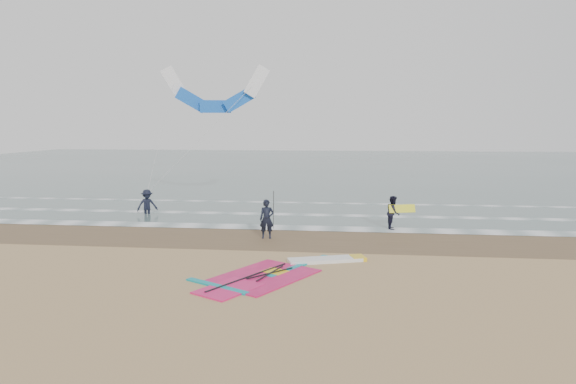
# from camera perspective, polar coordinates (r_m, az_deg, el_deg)

# --- Properties ---
(ground) EXTENTS (120.00, 120.00, 0.00)m
(ground) POSITION_cam_1_polar(r_m,az_deg,el_deg) (17.03, 1.11, -9.56)
(ground) COLOR tan
(ground) RESTS_ON ground
(sea_water) EXTENTS (120.00, 80.00, 0.02)m
(sea_water) POSITION_cam_1_polar(r_m,az_deg,el_deg) (64.43, 5.17, 2.91)
(sea_water) COLOR #47605E
(sea_water) RESTS_ON ground
(wet_sand_band) EXTENTS (120.00, 5.00, 0.01)m
(wet_sand_band) POSITION_cam_1_polar(r_m,az_deg,el_deg) (22.82, 2.54, -5.19)
(wet_sand_band) COLOR brown
(wet_sand_band) RESTS_ON ground
(foam_waterline) EXTENTS (120.00, 9.15, 0.02)m
(foam_waterline) POSITION_cam_1_polar(r_m,az_deg,el_deg) (27.16, 3.20, -3.11)
(foam_waterline) COLOR white
(foam_waterline) RESTS_ON ground
(windsurf_rig) EXTENTS (5.90, 5.59, 0.14)m
(windsurf_rig) POSITION_cam_1_polar(r_m,az_deg,el_deg) (17.62, -0.66, -8.85)
(windsurf_rig) COLOR white
(windsurf_rig) RESTS_ON ground
(person_standing) EXTENTS (0.68, 0.49, 1.74)m
(person_standing) POSITION_cam_1_polar(r_m,az_deg,el_deg) (22.71, -2.38, -3.02)
(person_standing) COLOR black
(person_standing) RESTS_ON ground
(person_walking) EXTENTS (0.71, 0.86, 1.62)m
(person_walking) POSITION_cam_1_polar(r_m,az_deg,el_deg) (25.25, 11.61, -2.25)
(person_walking) COLOR black
(person_walking) RESTS_ON ground
(person_wading) EXTENTS (1.31, 1.17, 1.76)m
(person_wading) POSITION_cam_1_polar(r_m,az_deg,el_deg) (29.92, -15.40, -0.75)
(person_wading) COLOR black
(person_wading) RESTS_ON ground
(held_pole) EXTENTS (0.17, 0.86, 1.82)m
(held_pole) POSITION_cam_1_polar(r_m,az_deg,el_deg) (22.60, -1.63, -2.02)
(held_pole) COLOR black
(held_pole) RESTS_ON ground
(carried_kiteboard) EXTENTS (1.30, 0.51, 0.39)m
(carried_kiteboard) POSITION_cam_1_polar(r_m,az_deg,el_deg) (25.16, 12.55, -1.82)
(carried_kiteboard) COLOR yellow
(carried_kiteboard) RESTS_ON ground
(surf_kite) EXTENTS (6.68, 3.68, 7.44)m
(surf_kite) POSITION_cam_1_polar(r_m,az_deg,el_deg) (31.87, -8.12, 10.71)
(surf_kite) COLOR white
(surf_kite) RESTS_ON ground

